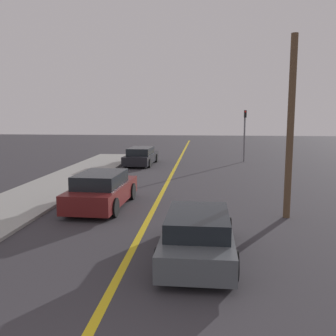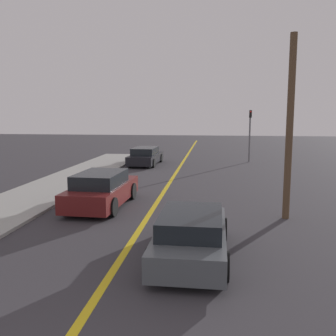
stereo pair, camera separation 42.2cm
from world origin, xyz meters
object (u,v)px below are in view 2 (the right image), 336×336
car_near_right_lane (191,235)px  car_far_distant (146,156)px  utility_pole (290,129)px  car_ahead_center (102,190)px  traffic_light (250,130)px

car_near_right_lane → car_far_distant: (-4.34, 17.19, 0.00)m
car_far_distant → utility_pole: (7.43, -13.16, 2.55)m
car_ahead_center → car_far_distant: (-0.49, 12.32, -0.07)m
car_far_distant → utility_pole: 15.33m
traffic_light → utility_pole: 15.44m
car_ahead_center → car_near_right_lane: bearing=-49.7°
car_near_right_lane → traffic_light: 19.80m
car_near_right_lane → utility_pole: bearing=53.2°
car_ahead_center → utility_pole: bearing=-4.8°
car_near_right_lane → car_far_distant: size_ratio=0.90×
traffic_light → utility_pole: utility_pole is taller
car_near_right_lane → car_ahead_center: (-3.84, 4.87, 0.07)m
car_near_right_lane → traffic_light: (3.20, 19.46, 1.80)m
car_near_right_lane → utility_pole: 5.69m
utility_pole → car_near_right_lane: bearing=-127.5°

